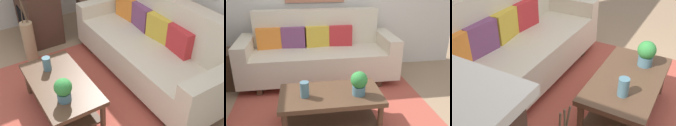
% 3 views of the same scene
% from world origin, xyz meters
% --- Properties ---
extents(ground_plane, '(8.86, 8.86, 0.00)m').
position_xyz_m(ground_plane, '(0.00, 0.00, 0.00)').
color(ground_plane, '#9E7F60').
extents(area_rug, '(2.53, 1.98, 0.01)m').
position_xyz_m(area_rug, '(0.00, 0.50, 0.01)').
color(area_rug, '#B24C3D').
rests_on(area_rug, ground_plane).
extents(couch, '(2.35, 0.84, 1.08)m').
position_xyz_m(couch, '(-0.09, 1.52, 0.43)').
color(couch, beige).
rests_on(couch, ground_plane).
extents(throw_pillow_orange, '(0.37, 0.15, 0.32)m').
position_xyz_m(throw_pillow_orange, '(-0.83, 1.64, 0.68)').
color(throw_pillow_orange, orange).
rests_on(throw_pillow_orange, couch).
extents(throw_pillow_plum, '(0.37, 0.16, 0.32)m').
position_xyz_m(throw_pillow_plum, '(-0.46, 1.64, 0.68)').
color(throw_pillow_plum, '#7A4270').
rests_on(throw_pillow_plum, couch).
extents(throw_pillow_mustard, '(0.37, 0.16, 0.32)m').
position_xyz_m(throw_pillow_mustard, '(-0.09, 1.64, 0.68)').
color(throw_pillow_mustard, gold).
rests_on(throw_pillow_mustard, couch).
extents(throw_pillow_crimson, '(0.37, 0.15, 0.32)m').
position_xyz_m(throw_pillow_crimson, '(0.28, 1.64, 0.68)').
color(throw_pillow_crimson, red).
rests_on(throw_pillow_crimson, couch).
extents(coffee_table, '(1.10, 0.60, 0.43)m').
position_xyz_m(coffee_table, '(-0.05, 0.25, 0.31)').
color(coffee_table, '#513826').
rests_on(coffee_table, ground_plane).
extents(tabletop_vase, '(0.09, 0.09, 0.17)m').
position_xyz_m(tabletop_vase, '(-0.33, 0.21, 0.51)').
color(tabletop_vase, slate).
rests_on(tabletop_vase, coffee_table).
extents(potted_plant_tabletop, '(0.18, 0.18, 0.26)m').
position_xyz_m(potted_plant_tabletop, '(0.24, 0.17, 0.57)').
color(potted_plant_tabletop, slate).
rests_on(potted_plant_tabletop, coffee_table).
extents(side_table, '(0.44, 0.44, 0.56)m').
position_xyz_m(side_table, '(-1.56, 1.49, 0.28)').
color(side_table, '#513826').
rests_on(side_table, ground_plane).
extents(fireplace, '(1.02, 0.58, 1.16)m').
position_xyz_m(fireplace, '(-1.88, 0.62, 0.59)').
color(fireplace, '#472D23').
rests_on(fireplace, ground_plane).
extents(floor_vase, '(0.17, 0.17, 0.60)m').
position_xyz_m(floor_vase, '(-1.27, 0.27, 0.30)').
color(floor_vase, tan).
rests_on(floor_vase, ground_plane).
extents(floor_vase_branch_a, '(0.05, 0.05, 0.36)m').
position_xyz_m(floor_vase_branch_a, '(-1.25, 0.27, 0.78)').
color(floor_vase_branch_a, brown).
rests_on(floor_vase_branch_a, floor_vase).
extents(floor_vase_branch_b, '(0.05, 0.05, 0.36)m').
position_xyz_m(floor_vase_branch_b, '(-1.28, 0.28, 0.78)').
color(floor_vase_branch_b, brown).
rests_on(floor_vase_branch_b, floor_vase).
extents(floor_vase_branch_c, '(0.04, 0.04, 0.36)m').
position_xyz_m(floor_vase_branch_c, '(-1.28, 0.25, 0.78)').
color(floor_vase_branch_c, brown).
rests_on(floor_vase_branch_c, floor_vase).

